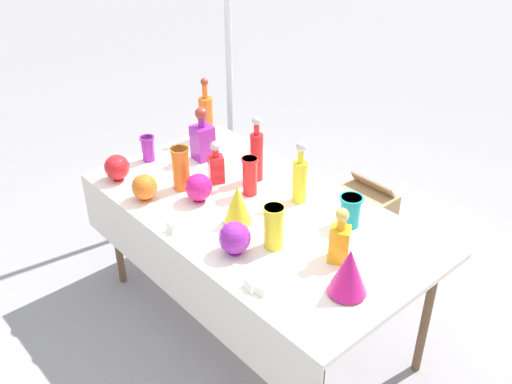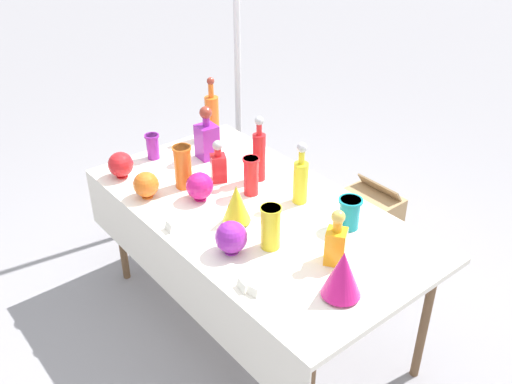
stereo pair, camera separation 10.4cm
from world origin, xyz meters
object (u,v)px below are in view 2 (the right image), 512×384
Objects in this scene: square_decanter_0 at (207,137)px; square_decanter_2 at (337,241)px; slender_vase_1 at (251,175)px; tall_bottle_2 at (212,115)px; slender_vase_0 at (153,145)px; slender_vase_4 at (271,226)px; canopy_pole at (237,59)px; cardboard_box_behind_left at (365,217)px; slender_vase_2 at (183,166)px; round_bowl_0 at (146,185)px; tall_bottle_0 at (301,179)px; fluted_vase_1 at (236,204)px; round_bowl_1 at (231,237)px; round_bowl_2 at (121,164)px; fluted_vase_0 at (342,274)px; round_bowl_3 at (200,186)px; tall_bottle_1 at (259,154)px; square_decanter_1 at (218,164)px; slender_vase_3 at (350,212)px.

square_decanter_0 is 1.20× the size of square_decanter_2.
square_decanter_2 reaches higher than slender_vase_1.
slender_vase_0 is at bearing -88.70° from tall_bottle_2.
square_decanter_0 reaches higher than slender_vase_4.
canopy_pole is (-1.63, 0.72, 0.23)m from square_decanter_2.
cardboard_box_behind_left is (0.63, 1.21, -0.68)m from slender_vase_0.
slender_vase_4 is at bearing -22.73° from tall_bottle_2.
canopy_pole is at bearing 127.28° from slender_vase_2.
slender_vase_1 is (-0.68, 0.07, 0.00)m from square_decanter_2.
slender_vase_1 is 0.54m from round_bowl_0.
tall_bottle_0 is 1.05× the size of square_decanter_0.
tall_bottle_2 is 0.44m from slender_vase_0.
tall_bottle_0 is at bearing 81.53° from fluted_vase_1.
canopy_pole is at bearing 141.34° from round_bowl_1.
cardboard_box_behind_left is at bearing 69.31° from round_bowl_2.
fluted_vase_0 reaches higher than round_bowl_3.
slender_vase_1 is 0.89× the size of slender_vase_2.
tall_bottle_1 is at bearing -10.43° from tall_bottle_2.
slender_vase_4 is at bearing -149.99° from square_decanter_2.
fluted_vase_0 is 2.01m from canopy_pole.
square_decanter_1 is 1.63× the size of round_bowl_2.
tall_bottle_0 is 0.48m from square_decanter_1.
round_bowl_1 is (0.65, 0.06, 0.01)m from round_bowl_0.
tall_bottle_1 reaches higher than square_decanter_0.
slender_vase_1 is 0.37m from slender_vase_2.
slender_vase_2 is 1.16× the size of fluted_vase_1.
round_bowl_1 is (0.81, -0.44, -0.05)m from square_decanter_0.
round_bowl_3 is at bearing -178.26° from slender_vase_4.
tall_bottle_1 is 2.40× the size of round_bowl_1.
slender_vase_2 is (0.39, -0.47, -0.03)m from tall_bottle_2.
square_decanter_0 is at bearing -169.46° from tall_bottle_1.
tall_bottle_0 reaches higher than square_decanter_1.
cardboard_box_behind_left is at bearing 21.86° from canopy_pole.
tall_bottle_2 reaches higher than round_bowl_0.
canopy_pole reaches higher than square_decanter_2.
square_decanter_1 is at bearing -156.20° from tall_bottle_0.
tall_bottle_0 is 0.84× the size of cardboard_box_behind_left.
canopy_pole is (-1.17, 0.51, 0.21)m from tall_bottle_0.
cardboard_box_behind_left is (0.19, 1.07, -0.70)m from square_decanter_1.
square_decanter_0 is 1.56× the size of fluted_vase_1.
round_bowl_2 is at bearing -176.36° from round_bowl_1.
tall_bottle_0 is 0.51m from round_bowl_3.
slender_vase_3 is at bearing 35.66° from round_bowl_0.
fluted_vase_1 is at bearing -179.58° from fluted_vase_0.
canopy_pole reaches higher than slender_vase_1.
tall_bottle_0 is 0.73m from fluted_vase_0.
fluted_vase_0 reaches higher than slender_vase_4.
slender_vase_0 is at bearing 178.10° from fluted_vase_1.
tall_bottle_0 is 0.12× the size of canopy_pole.
slender_vase_1 is at bearing 131.34° from round_bowl_1.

